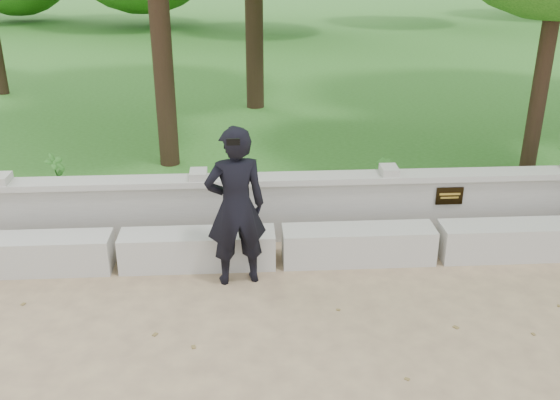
{
  "coord_description": "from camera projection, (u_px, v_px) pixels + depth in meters",
  "views": [
    {
      "loc": [
        -2.41,
        -4.99,
        3.8
      ],
      "look_at": [
        -2.0,
        1.65,
        0.96
      ],
      "focal_mm": 40.0,
      "sensor_mm": 36.0,
      "label": 1
    }
  ],
  "objects": [
    {
      "name": "ground",
      "position": [
        490.0,
        349.0,
        6.21
      ],
      "size": [
        80.0,
        80.0,
        0.0
      ],
      "primitive_type": "plane",
      "color": "tan",
      "rests_on": "ground"
    },
    {
      "name": "lawn",
      "position": [
        320.0,
        66.0,
        19.02
      ],
      "size": [
        40.0,
        22.0,
        0.25
      ],
      "primitive_type": "cube",
      "color": "#31681F",
      "rests_on": "ground"
    },
    {
      "name": "parapet_wall",
      "position": [
        423.0,
        203.0,
        8.41
      ],
      "size": [
        12.5,
        0.35,
        0.9
      ],
      "color": "#AFACA5",
      "rests_on": "ground"
    },
    {
      "name": "shrub_a",
      "position": [
        56.0,
        173.0,
        9.2
      ],
      "size": [
        0.36,
        0.39,
        0.61
      ],
      "primitive_type": "imported",
      "rotation": [
        0.0,
        0.0,
        0.98
      ],
      "color": "#377C2A",
      "rests_on": "lawn"
    },
    {
      "name": "shrub_b",
      "position": [
        382.0,
        179.0,
        9.0
      ],
      "size": [
        0.35,
        0.39,
        0.59
      ],
      "primitive_type": "imported",
      "rotation": [
        0.0,
        0.0,
        1.89
      ],
      "color": "#377C2A",
      "rests_on": "lawn"
    },
    {
      "name": "man_main",
      "position": [
        236.0,
        207.0,
        7.07
      ],
      "size": [
        0.77,
        0.69,
        1.91
      ],
      "color": "black",
      "rests_on": "ground"
    },
    {
      "name": "concrete_bench",
      "position": [
        437.0,
        242.0,
        7.87
      ],
      "size": [
        11.9,
        0.45,
        0.45
      ],
      "color": "#BAB7AF",
      "rests_on": "ground"
    }
  ]
}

